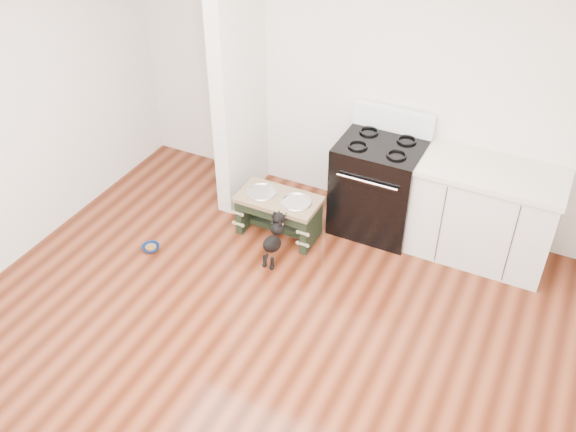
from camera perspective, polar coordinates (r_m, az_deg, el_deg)
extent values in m
plane|color=#41180B|center=(4.97, -4.01, -13.77)|extent=(5.00, 5.00, 0.00)
plane|color=silver|center=(5.98, 7.59, 11.98)|extent=(5.00, 0.00, 5.00)
plane|color=white|center=(3.36, -6.03, 16.86)|extent=(5.00, 5.00, 0.00)
cube|color=silver|center=(6.09, -4.41, 12.70)|extent=(0.15, 0.80, 2.70)
cube|color=black|center=(6.06, 8.01, 2.62)|extent=(0.76, 0.65, 0.92)
cube|color=black|center=(5.85, 6.93, 0.61)|extent=(0.58, 0.02, 0.50)
cylinder|color=silver|center=(5.64, 7.02, 3.02)|extent=(0.56, 0.02, 0.02)
cube|color=white|center=(5.99, 9.37, 8.45)|extent=(0.76, 0.08, 0.22)
torus|color=black|center=(5.74, 6.24, 6.27)|extent=(0.18, 0.18, 0.02)
torus|color=black|center=(5.65, 9.64, 5.39)|extent=(0.18, 0.18, 0.02)
torus|color=black|center=(5.97, 7.22, 7.48)|extent=(0.18, 0.18, 0.02)
torus|color=black|center=(5.89, 10.52, 6.65)|extent=(0.18, 0.18, 0.02)
cube|color=silver|center=(5.94, 16.95, 0.05)|extent=(1.20, 0.60, 0.86)
cube|color=beige|center=(5.69, 17.76, 3.71)|extent=(1.24, 0.64, 0.05)
cube|color=black|center=(5.97, 15.77, -4.21)|extent=(1.20, 0.06, 0.10)
cube|color=black|center=(6.19, -3.61, 0.70)|extent=(0.06, 0.37, 0.38)
cube|color=black|center=(5.94, 2.09, -1.01)|extent=(0.06, 0.37, 0.38)
cube|color=black|center=(5.85, -1.58, 0.09)|extent=(0.61, 0.03, 0.10)
cube|color=black|center=(6.14, -0.81, -1.08)|extent=(0.61, 0.06, 0.06)
cube|color=brown|center=(5.93, -0.84, 1.49)|extent=(0.77, 0.41, 0.04)
cylinder|color=silver|center=(6.00, -2.36, 1.95)|extent=(0.26, 0.26, 0.05)
cylinder|color=silver|center=(5.87, 0.73, 1.06)|extent=(0.26, 0.26, 0.05)
torus|color=silver|center=(5.99, -2.37, 2.15)|extent=(0.30, 0.30, 0.02)
torus|color=silver|center=(5.85, 0.73, 1.26)|extent=(0.30, 0.30, 0.02)
cylinder|color=black|center=(5.78, -2.07, -3.99)|extent=(0.03, 0.03, 0.12)
cylinder|color=black|center=(5.75, -1.41, -4.21)|extent=(0.03, 0.03, 0.12)
sphere|color=black|center=(5.80, -2.11, -4.39)|extent=(0.04, 0.04, 0.04)
sphere|color=black|center=(5.77, -1.46, -4.61)|extent=(0.04, 0.04, 0.04)
ellipsoid|color=black|center=(5.72, -1.42, -2.51)|extent=(0.14, 0.31, 0.28)
sphere|color=black|center=(5.72, -0.98, -1.08)|extent=(0.13, 0.13, 0.13)
sphere|color=black|center=(5.69, -0.81, -0.20)|extent=(0.11, 0.11, 0.11)
sphere|color=black|center=(5.76, -0.80, 0.29)|extent=(0.04, 0.04, 0.04)
sphere|color=black|center=(5.73, -0.16, 0.10)|extent=(0.04, 0.04, 0.04)
cylinder|color=black|center=(5.69, -1.98, -3.90)|extent=(0.02, 0.09, 0.10)
torus|color=#CD3C6E|center=(5.70, -0.88, -0.63)|extent=(0.10, 0.07, 0.10)
imported|color=navy|center=(6.10, -12.09, -2.79)|extent=(0.20, 0.20, 0.05)
cylinder|color=brown|center=(6.10, -12.10, -2.76)|extent=(0.10, 0.10, 0.02)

